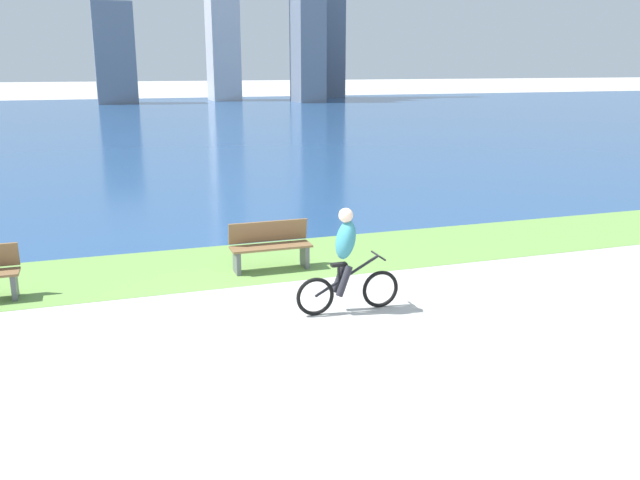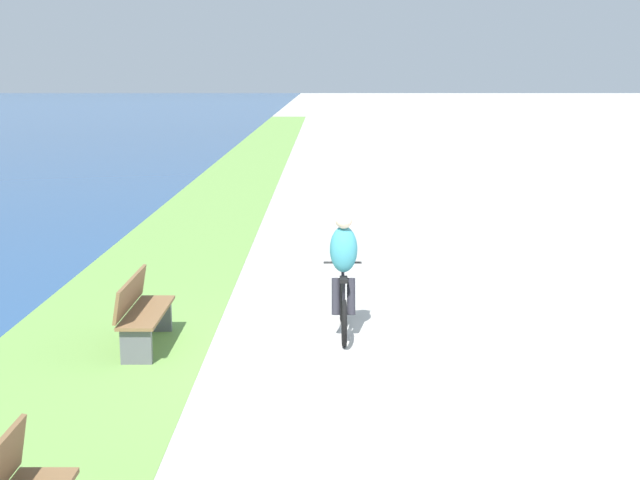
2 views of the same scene
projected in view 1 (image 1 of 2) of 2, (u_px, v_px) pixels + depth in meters
ground_plane at (299, 326)px, 9.86m from camera, size 300.00×300.00×0.00m
grass_strip_bayside at (247, 262)px, 13.01m from camera, size 120.00×2.78×0.01m
bay_water_surface at (131, 122)px, 44.23m from camera, size 300.00×65.42×0.00m
cyclist_lead at (346, 260)px, 10.24m from camera, size 1.68×0.52×1.64m
bench_near_path at (270, 246)px, 12.49m from camera, size 1.50×0.47×0.90m
city_skyline_far_shore at (212, 7)px, 68.48m from camera, size 48.35×11.52×25.98m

